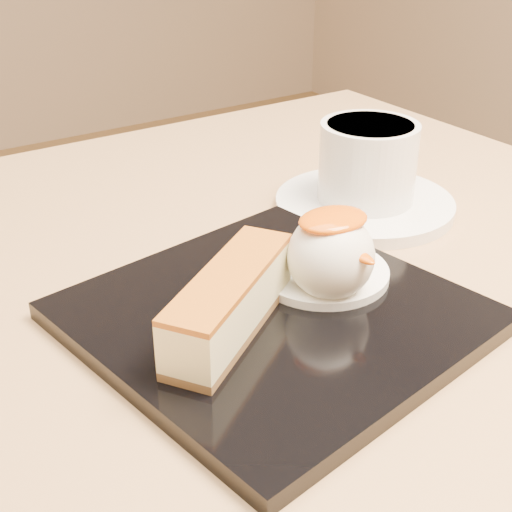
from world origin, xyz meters
TOP-DOWN VIEW (x-y plane):
  - table at (0.00, 0.00)m, footprint 0.80×0.80m
  - dessert_plate at (0.00, 0.00)m, footprint 0.25×0.25m
  - cheesecake at (-0.03, -0.00)m, footprint 0.12×0.09m
  - cream_smear at (0.05, 0.02)m, footprint 0.09×0.09m
  - ice_cream_scoop at (0.04, -0.00)m, footprint 0.06×0.06m
  - mango_sauce at (0.04, -0.00)m, footprint 0.05×0.04m
  - mint_sprig at (0.02, 0.04)m, footprint 0.04×0.03m
  - saucer at (0.16, 0.10)m, footprint 0.15×0.15m
  - coffee_cup at (0.17, 0.10)m, footprint 0.11×0.08m

SIDE VIEW (x-z plane):
  - table at x=0.00m, z-range 0.20..0.92m
  - saucer at x=0.16m, z-range 0.72..0.73m
  - dessert_plate at x=0.00m, z-range 0.72..0.73m
  - cream_smear at x=0.05m, z-range 0.73..0.74m
  - mint_sprig at x=0.02m, z-range 0.74..0.74m
  - cheesecake at x=-0.03m, z-range 0.73..0.77m
  - ice_cream_scoop at x=0.04m, z-range 0.73..0.79m
  - coffee_cup at x=0.17m, z-range 0.73..0.80m
  - mango_sauce at x=0.04m, z-range 0.78..0.79m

